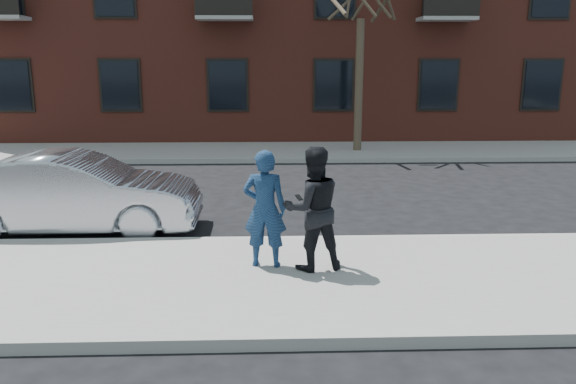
{
  "coord_description": "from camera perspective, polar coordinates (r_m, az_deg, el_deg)",
  "views": [
    {
      "loc": [
        1.57,
        -7.44,
        3.02
      ],
      "look_at": [
        1.83,
        0.4,
        1.19
      ],
      "focal_mm": 35.0,
      "sensor_mm": 36.0,
      "label": 1
    }
  ],
  "objects": [
    {
      "name": "far_sidewalk",
      "position": [
        18.99,
        -6.67,
        4.09
      ],
      "size": [
        50.0,
        3.5,
        0.15
      ],
      "primitive_type": "cube",
      "color": "gray",
      "rests_on": "ground"
    },
    {
      "name": "ground",
      "position": [
        8.18,
        -13.01,
        -8.91
      ],
      "size": [
        100.0,
        100.0,
        0.0
      ],
      "primitive_type": "plane",
      "color": "black",
      "rests_on": "ground"
    },
    {
      "name": "man_hoodie",
      "position": [
        7.93,
        -2.38,
        -1.71
      ],
      "size": [
        0.66,
        0.53,
        1.69
      ],
      "rotation": [
        0.0,
        0.0,
        3.02
      ],
      "color": "navy",
      "rests_on": "near_sidewalk"
    },
    {
      "name": "far_curb",
      "position": [
        17.22,
        -7.15,
        3.15
      ],
      "size": [
        50.0,
        0.1,
        0.15
      ],
      "primitive_type": "cube",
      "color": "#999691",
      "rests_on": "ground"
    },
    {
      "name": "near_curb",
      "position": [
        9.59,
        -11.3,
        -5.04
      ],
      "size": [
        50.0,
        0.1,
        0.15
      ],
      "primitive_type": "cube",
      "color": "#999691",
      "rests_on": "ground"
    },
    {
      "name": "man_peacoat",
      "position": [
        7.82,
        2.53,
        -1.7
      ],
      "size": [
        0.98,
        0.83,
        1.75
      ],
      "rotation": [
        0.0,
        0.0,
        3.36
      ],
      "color": "black",
      "rests_on": "near_sidewalk"
    },
    {
      "name": "silver_sedan",
      "position": [
        10.71,
        -20.85,
        -0.16
      ],
      "size": [
        4.41,
        1.6,
        1.45
      ],
      "primitive_type": "imported",
      "rotation": [
        0.0,
        0.0,
        1.59
      ],
      "color": "#999BA3",
      "rests_on": "ground"
    },
    {
      "name": "near_sidewalk",
      "position": [
        7.93,
        -13.38,
        -9.08
      ],
      "size": [
        50.0,
        3.5,
        0.15
      ],
      "primitive_type": "cube",
      "color": "gray",
      "rests_on": "ground"
    }
  ]
}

